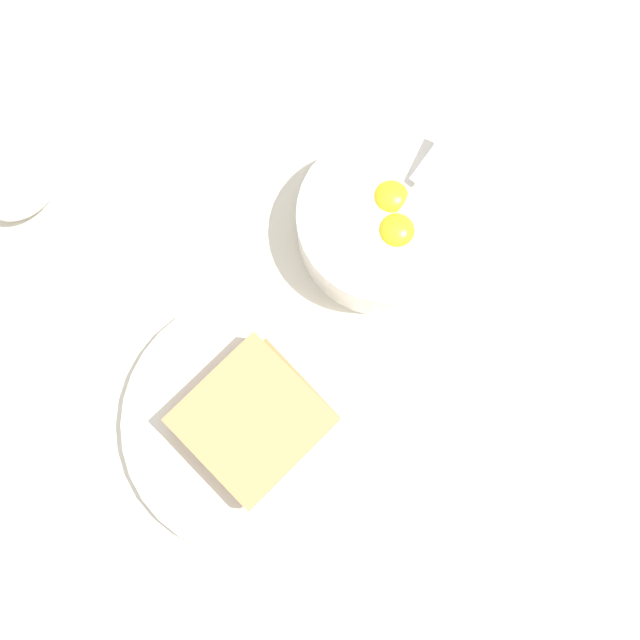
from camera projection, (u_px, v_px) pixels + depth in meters
name	position (u px, v px, depth m)	size (l,w,h in m)	color
ground_plane	(162.00, 138.00, 0.60)	(3.00, 3.00, 0.00)	silver
egg_bowl	(385.00, 223.00, 0.56)	(0.13, 0.15, 0.07)	white
toast_plate	(253.00, 421.00, 0.55)	(0.19, 0.19, 0.01)	white
toast_sandwich	(255.00, 420.00, 0.53)	(0.09, 0.10, 0.03)	#9E7042
soup_spoon	(30.00, 167.00, 0.58)	(0.07, 0.15, 0.03)	white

